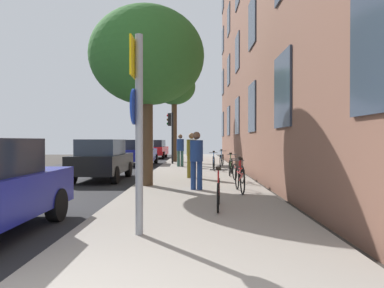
% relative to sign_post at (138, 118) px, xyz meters
% --- Properties ---
extents(ground_plane, '(41.80, 41.80, 0.00)m').
position_rel_sign_post_xyz_m(ground_plane, '(-2.53, 12.06, -1.94)').
color(ground_plane, '#332D28').
extents(road_asphalt, '(7.00, 38.00, 0.01)m').
position_rel_sign_post_xyz_m(road_asphalt, '(-4.63, 12.06, -1.94)').
color(road_asphalt, '#232326').
rests_on(road_asphalt, ground).
extents(sidewalk, '(4.20, 38.00, 0.12)m').
position_rel_sign_post_xyz_m(sidewalk, '(0.97, 12.06, -1.88)').
color(sidewalk, gray).
rests_on(sidewalk, ground).
extents(building_facade, '(0.56, 27.00, 15.29)m').
position_rel_sign_post_xyz_m(building_facade, '(3.57, 11.56, 5.71)').
color(building_facade, brown).
rests_on(building_facade, ground).
extents(sign_post, '(0.16, 0.60, 3.13)m').
position_rel_sign_post_xyz_m(sign_post, '(0.00, 0.00, 0.00)').
color(sign_post, gray).
rests_on(sign_post, sidewalk).
extents(traffic_light, '(0.43, 0.24, 3.24)m').
position_rel_sign_post_xyz_m(traffic_light, '(-0.62, 16.27, 0.40)').
color(traffic_light, black).
rests_on(traffic_light, sidewalk).
extents(tree_near, '(3.73, 3.73, 5.81)m').
position_rel_sign_post_xyz_m(tree_near, '(-0.66, 5.87, 2.38)').
color(tree_near, '#4C3823').
rests_on(tree_near, sidewalk).
extents(tree_far, '(2.94, 2.94, 6.45)m').
position_rel_sign_post_xyz_m(tree_far, '(-0.53, 18.45, 3.30)').
color(tree_far, '#4C3823').
rests_on(tree_far, sidewalk).
extents(bicycle_0, '(0.42, 1.58, 0.91)m').
position_rel_sign_post_xyz_m(bicycle_0, '(1.41, 2.05, -1.47)').
color(bicycle_0, black).
rests_on(bicycle_0, sidewalk).
extents(bicycle_1, '(0.42, 1.68, 0.99)m').
position_rel_sign_post_xyz_m(bicycle_1, '(2.18, 4.45, -1.44)').
color(bicycle_1, black).
rests_on(bicycle_1, sidewalk).
extents(bicycle_2, '(0.42, 1.59, 0.91)m').
position_rel_sign_post_xyz_m(bicycle_2, '(2.44, 6.85, -1.47)').
color(bicycle_2, black).
rests_on(bicycle_2, sidewalk).
extents(bicycle_3, '(0.48, 1.67, 0.96)m').
position_rel_sign_post_xyz_m(bicycle_3, '(2.43, 9.25, -1.45)').
color(bicycle_3, black).
rests_on(bicycle_3, sidewalk).
extents(bicycle_4, '(0.42, 1.72, 0.96)m').
position_rel_sign_post_xyz_m(bicycle_4, '(1.83, 11.65, -1.45)').
color(bicycle_4, black).
rests_on(bicycle_4, sidewalk).
extents(bicycle_5, '(0.50, 1.74, 0.97)m').
position_rel_sign_post_xyz_m(bicycle_5, '(2.42, 14.05, -1.45)').
color(bicycle_5, black).
rests_on(bicycle_5, sidewalk).
extents(pedestrian_0, '(0.55, 0.55, 1.73)m').
position_rel_sign_post_xyz_m(pedestrian_0, '(0.95, 4.92, -0.83)').
color(pedestrian_0, navy).
rests_on(pedestrian_0, sidewalk).
extents(pedestrian_1, '(0.52, 0.52, 1.77)m').
position_rel_sign_post_xyz_m(pedestrian_1, '(0.77, 8.11, -0.81)').
color(pedestrian_1, olive).
rests_on(pedestrian_1, sidewalk).
extents(pedestrian_2, '(0.48, 0.48, 1.82)m').
position_rel_sign_post_xyz_m(pedestrian_2, '(0.08, 13.95, -0.79)').
color(pedestrian_2, '#33594C').
rests_on(pedestrian_2, sidewalk).
extents(car_1, '(1.78, 4.00, 1.62)m').
position_rel_sign_post_xyz_m(car_1, '(-2.80, 8.34, -1.10)').
color(car_1, black).
rests_on(car_1, road_asphalt).
extents(car_2, '(2.01, 4.40, 1.62)m').
position_rel_sign_post_xyz_m(car_2, '(-2.60, 16.67, -1.10)').
color(car_2, navy).
rests_on(car_2, road_asphalt).
extents(car_3, '(2.03, 4.28, 1.62)m').
position_rel_sign_post_xyz_m(car_3, '(-2.61, 25.00, -1.10)').
color(car_3, red).
rests_on(car_3, road_asphalt).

